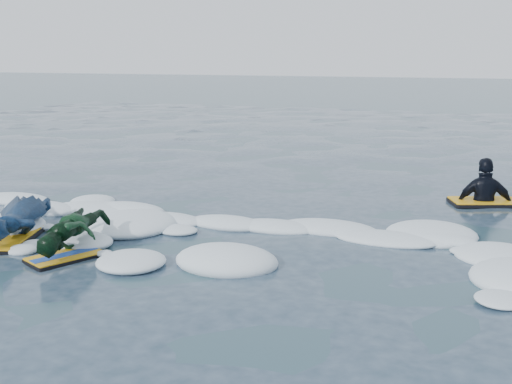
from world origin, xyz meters
The scene contains 5 objects.
ground centered at (0.00, 0.00, 0.00)m, with size 120.00×120.00×0.00m, color #19313D.
foam_band centered at (0.00, 1.03, 0.00)m, with size 12.00×3.10×0.30m, color white, non-canonical shape.
prone_woman_unit centered at (-1.50, -0.04, 0.24)m, with size 1.29×1.91×0.47m.
prone_child_unit centered at (-0.33, -0.41, 0.26)m, with size 0.79×1.36×0.50m.
waiting_rider_unit centered at (4.24, 4.11, -0.04)m, with size 1.22×0.94×1.61m.
Camera 1 is at (4.27, -6.57, 2.38)m, focal length 45.00 mm.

